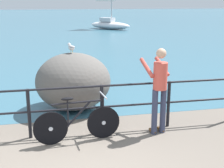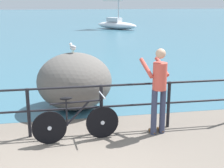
{
  "view_description": "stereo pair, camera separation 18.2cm",
  "coord_description": "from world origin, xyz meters",
  "px_view_note": "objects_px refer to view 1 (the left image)",
  "views": [
    {
      "loc": [
        -0.29,
        -4.18,
        2.69
      ],
      "look_at": [
        1.03,
        2.18,
        0.92
      ],
      "focal_mm": 49.59,
      "sensor_mm": 36.0,
      "label": 1
    },
    {
      "loc": [
        -0.11,
        -4.21,
        2.69
      ],
      "look_at": [
        1.03,
        2.18,
        0.92
      ],
      "focal_mm": 49.59,
      "sensor_mm": 36.0,
      "label": 2
    }
  ],
  "objects_px": {
    "bicycle": "(78,123)",
    "breakwater_boulder_main": "(73,81)",
    "person_at_railing": "(159,87)",
    "seagull": "(71,47)",
    "sailboat": "(109,22)"
  },
  "relations": [
    {
      "from": "bicycle",
      "to": "sailboat",
      "type": "height_order",
      "value": "sailboat"
    },
    {
      "from": "seagull",
      "to": "sailboat",
      "type": "distance_m",
      "value": 22.44
    },
    {
      "from": "bicycle",
      "to": "person_at_railing",
      "type": "xyz_separation_m",
      "value": [
        1.67,
        0.07,
        0.6
      ]
    },
    {
      "from": "breakwater_boulder_main",
      "to": "seagull",
      "type": "bearing_deg",
      "value": 105.17
    },
    {
      "from": "bicycle",
      "to": "sailboat",
      "type": "bearing_deg",
      "value": 72.14
    },
    {
      "from": "breakwater_boulder_main",
      "to": "sailboat",
      "type": "xyz_separation_m",
      "value": [
        5.27,
        21.85,
        -0.01
      ]
    },
    {
      "from": "person_at_railing",
      "to": "breakwater_boulder_main",
      "type": "distance_m",
      "value": 2.46
    },
    {
      "from": "seagull",
      "to": "sailboat",
      "type": "bearing_deg",
      "value": -35.73
    },
    {
      "from": "person_at_railing",
      "to": "breakwater_boulder_main",
      "type": "xyz_separation_m",
      "value": [
        -1.58,
        1.86,
        -0.28
      ]
    },
    {
      "from": "person_at_railing",
      "to": "bicycle",
      "type": "bearing_deg",
      "value": 81.0
    },
    {
      "from": "bicycle",
      "to": "person_at_railing",
      "type": "relative_size",
      "value": 0.95
    },
    {
      "from": "breakwater_boulder_main",
      "to": "seagull",
      "type": "relative_size",
      "value": 5.56
    },
    {
      "from": "bicycle",
      "to": "breakwater_boulder_main",
      "type": "distance_m",
      "value": 1.96
    },
    {
      "from": "bicycle",
      "to": "breakwater_boulder_main",
      "type": "height_order",
      "value": "breakwater_boulder_main"
    },
    {
      "from": "bicycle",
      "to": "person_at_railing",
      "type": "distance_m",
      "value": 1.77
    }
  ]
}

